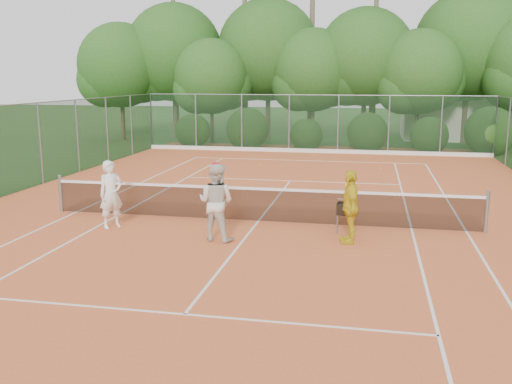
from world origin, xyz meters
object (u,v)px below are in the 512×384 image
at_px(player_center_grp, 216,202).
at_px(player_yellow, 350,207).
at_px(player_white, 111,194).
at_px(ball_hopper, 344,209).

xyz_separation_m(player_center_grp, player_yellow, (3.20, 0.40, -0.06)).
bearing_deg(player_yellow, player_white, -102.01).
xyz_separation_m(player_white, player_center_grp, (3.03, -0.62, 0.06)).
bearing_deg(player_white, player_yellow, -51.04).
bearing_deg(ball_hopper, player_center_grp, -146.66).
xyz_separation_m(player_yellow, ball_hopper, (-0.17, 0.82, -0.26)).
height_order(player_center_grp, ball_hopper, player_center_grp).
relative_size(player_white, ball_hopper, 2.25).
bearing_deg(player_yellow, ball_hopper, -178.00).
distance_m(player_white, ball_hopper, 6.08).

